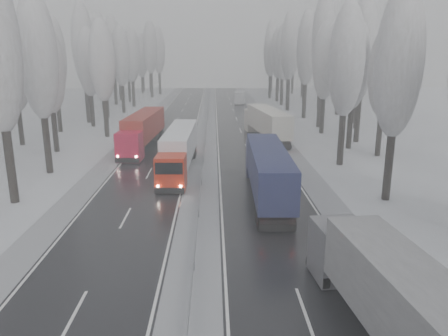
{
  "coord_description": "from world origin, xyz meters",
  "views": [
    {
      "loc": [
        1.13,
        -17.56,
        11.53
      ],
      "look_at": [
        1.98,
        17.59,
        2.2
      ],
      "focal_mm": 35.0,
      "sensor_mm": 36.0,
      "label": 1
    }
  ],
  "objects_px": {
    "truck_blue_box": "(267,168)",
    "box_truck_distant": "(240,97)",
    "truck_red_white": "(179,148)",
    "truck_cream_box": "(266,122)",
    "truck_grey_tarp": "(408,312)",
    "truck_red_red": "(143,129)"
  },
  "relations": [
    {
      "from": "truck_cream_box",
      "to": "truck_red_red",
      "type": "bearing_deg",
      "value": -170.05
    },
    {
      "from": "truck_red_white",
      "to": "truck_cream_box",
      "type": "bearing_deg",
      "value": 58.11
    },
    {
      "from": "truck_blue_box",
      "to": "truck_red_white",
      "type": "bearing_deg",
      "value": 132.8
    },
    {
      "from": "truck_red_white",
      "to": "truck_red_red",
      "type": "distance_m",
      "value": 11.85
    },
    {
      "from": "box_truck_distant",
      "to": "truck_red_white",
      "type": "height_order",
      "value": "truck_red_white"
    },
    {
      "from": "truck_blue_box",
      "to": "box_truck_distant",
      "type": "height_order",
      "value": "truck_blue_box"
    },
    {
      "from": "truck_cream_box",
      "to": "truck_red_white",
      "type": "bearing_deg",
      "value": -131.75
    },
    {
      "from": "truck_blue_box",
      "to": "truck_red_white",
      "type": "distance_m",
      "value": 11.64
    },
    {
      "from": "truck_grey_tarp",
      "to": "truck_blue_box",
      "type": "relative_size",
      "value": 0.95
    },
    {
      "from": "truck_cream_box",
      "to": "truck_red_white",
      "type": "distance_m",
      "value": 18.91
    },
    {
      "from": "truck_grey_tarp",
      "to": "truck_blue_box",
      "type": "bearing_deg",
      "value": 92.27
    },
    {
      "from": "box_truck_distant",
      "to": "truck_red_white",
      "type": "xyz_separation_m",
      "value": [
        -9.62,
        -59.59,
        0.96
      ]
    },
    {
      "from": "box_truck_distant",
      "to": "truck_cream_box",
      "type": "bearing_deg",
      "value": -83.72
    },
    {
      "from": "truck_blue_box",
      "to": "truck_cream_box",
      "type": "distance_m",
      "value": 24.6
    },
    {
      "from": "truck_cream_box",
      "to": "truck_grey_tarp",
      "type": "bearing_deg",
      "value": -97.98
    },
    {
      "from": "truck_grey_tarp",
      "to": "box_truck_distant",
      "type": "xyz_separation_m",
      "value": [
        -0.89,
        88.26,
        -0.95
      ]
    },
    {
      "from": "box_truck_distant",
      "to": "truck_red_red",
      "type": "bearing_deg",
      "value": -101.78
    },
    {
      "from": "truck_grey_tarp",
      "to": "truck_red_white",
      "type": "distance_m",
      "value": 30.53
    },
    {
      "from": "truck_grey_tarp",
      "to": "truck_red_red",
      "type": "xyz_separation_m",
      "value": [
        -15.76,
        39.28,
        0.12
      ]
    },
    {
      "from": "box_truck_distant",
      "to": "truck_red_red",
      "type": "distance_m",
      "value": 51.2
    },
    {
      "from": "truck_cream_box",
      "to": "box_truck_distant",
      "type": "relative_size",
      "value": 2.2
    },
    {
      "from": "truck_cream_box",
      "to": "truck_red_red",
      "type": "xyz_separation_m",
      "value": [
        -15.77,
        -5.1,
        -0.01
      ]
    }
  ]
}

